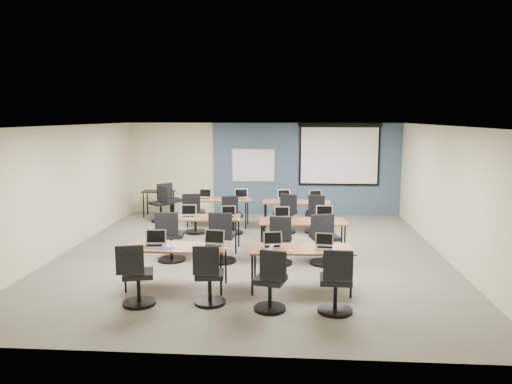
# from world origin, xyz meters

# --- Properties ---
(floor) EXTENTS (8.00, 9.00, 0.02)m
(floor) POSITION_xyz_m (0.00, 0.00, 0.00)
(floor) COLOR #6B6354
(floor) RESTS_ON ground
(ceiling) EXTENTS (8.00, 9.00, 0.02)m
(ceiling) POSITION_xyz_m (0.00, 0.00, 2.70)
(ceiling) COLOR white
(ceiling) RESTS_ON ground
(wall_back) EXTENTS (8.00, 0.04, 2.70)m
(wall_back) POSITION_xyz_m (0.00, 4.50, 1.35)
(wall_back) COLOR beige
(wall_back) RESTS_ON ground
(wall_front) EXTENTS (8.00, 0.04, 2.70)m
(wall_front) POSITION_xyz_m (0.00, -4.50, 1.35)
(wall_front) COLOR beige
(wall_front) RESTS_ON ground
(wall_left) EXTENTS (0.04, 9.00, 2.70)m
(wall_left) POSITION_xyz_m (-4.00, 0.00, 1.35)
(wall_left) COLOR beige
(wall_left) RESTS_ON ground
(wall_right) EXTENTS (0.04, 9.00, 2.70)m
(wall_right) POSITION_xyz_m (4.00, 0.00, 1.35)
(wall_right) COLOR beige
(wall_right) RESTS_ON ground
(blue_accent_panel) EXTENTS (5.50, 0.04, 2.70)m
(blue_accent_panel) POSITION_xyz_m (1.25, 4.47, 1.35)
(blue_accent_panel) COLOR #3D5977
(blue_accent_panel) RESTS_ON wall_back
(whiteboard) EXTENTS (1.28, 0.03, 0.98)m
(whiteboard) POSITION_xyz_m (-0.30, 4.43, 1.45)
(whiteboard) COLOR silver
(whiteboard) RESTS_ON wall_back
(projector_screen) EXTENTS (2.40, 0.10, 1.82)m
(projector_screen) POSITION_xyz_m (2.20, 4.41, 1.89)
(projector_screen) COLOR black
(projector_screen) RESTS_ON wall_back
(training_table_front_left) EXTENTS (1.71, 0.71, 0.73)m
(training_table_front_left) POSITION_xyz_m (-1.08, -2.15, 0.68)
(training_table_front_left) COLOR #9F6332
(training_table_front_left) RESTS_ON floor
(training_table_front_right) EXTENTS (1.71, 0.71, 0.73)m
(training_table_front_right) POSITION_xyz_m (1.01, -2.12, 0.68)
(training_table_front_right) COLOR olive
(training_table_front_right) RESTS_ON floor
(training_table_mid_left) EXTENTS (1.67, 0.70, 0.73)m
(training_table_mid_left) POSITION_xyz_m (-1.11, 0.32, 0.68)
(training_table_mid_left) COLOR brown
(training_table_mid_left) RESTS_ON floor
(training_table_mid_right) EXTENTS (1.81, 0.75, 0.73)m
(training_table_mid_right) POSITION_xyz_m (1.08, 0.07, 0.69)
(training_table_mid_right) COLOR #9D7146
(training_table_mid_right) RESTS_ON floor
(training_table_back_left) EXTENTS (1.66, 0.69, 0.73)m
(training_table_back_left) POSITION_xyz_m (-1.11, 2.70, 0.68)
(training_table_back_left) COLOR brown
(training_table_back_left) RESTS_ON floor
(training_table_back_right) EXTENTS (1.71, 0.71, 0.73)m
(training_table_back_right) POSITION_xyz_m (0.96, 2.43, 0.68)
(training_table_back_right) COLOR #98582D
(training_table_back_right) RESTS_ON floor
(laptop_0) EXTENTS (0.34, 0.29, 0.26)m
(laptop_0) POSITION_xyz_m (-1.45, -2.15, 0.79)
(laptop_0) COLOR #B2B3B5
(laptop_0) RESTS_ON training_table_front_left
(mouse_0) EXTENTS (0.06, 0.10, 0.04)m
(mouse_0) POSITION_xyz_m (-1.19, -2.24, 0.74)
(mouse_0) COLOR white
(mouse_0) RESTS_ON training_table_front_left
(task_chair_0) EXTENTS (0.52, 0.51, 0.99)m
(task_chair_0) POSITION_xyz_m (-1.51, -2.99, 0.41)
(task_chair_0) COLOR black
(task_chair_0) RESTS_ON floor
(laptop_1) EXTENTS (0.35, 0.30, 0.26)m
(laptop_1) POSITION_xyz_m (-0.46, -2.12, 0.80)
(laptop_1) COLOR silver
(laptop_1) RESTS_ON training_table_front_left
(mouse_1) EXTENTS (0.07, 0.10, 0.03)m
(mouse_1) POSITION_xyz_m (-0.23, -2.27, 0.74)
(mouse_1) COLOR white
(mouse_1) RESTS_ON training_table_front_left
(task_chair_1) EXTENTS (0.49, 0.49, 0.97)m
(task_chair_1) POSITION_xyz_m (-0.41, -2.88, 0.40)
(task_chair_1) COLOR black
(task_chair_1) RESTS_ON floor
(laptop_2) EXTENTS (0.32, 0.27, 0.24)m
(laptop_2) POSITION_xyz_m (0.53, -2.07, 0.79)
(laptop_2) COLOR #B2B2B2
(laptop_2) RESTS_ON training_table_front_right
(mouse_2) EXTENTS (0.09, 0.11, 0.03)m
(mouse_2) POSITION_xyz_m (0.84, -2.36, 0.74)
(mouse_2) COLOR white
(mouse_2) RESTS_ON training_table_front_right
(task_chair_2) EXTENTS (0.50, 0.49, 0.97)m
(task_chair_2) POSITION_xyz_m (0.55, -3.06, 0.40)
(task_chair_2) COLOR black
(task_chair_2) RESTS_ON floor
(laptop_3) EXTENTS (0.30, 0.26, 0.23)m
(laptop_3) POSITION_xyz_m (1.40, -2.06, 0.79)
(laptop_3) COLOR silver
(laptop_3) RESTS_ON training_table_front_right
(mouse_3) EXTENTS (0.06, 0.09, 0.03)m
(mouse_3) POSITION_xyz_m (1.72, -2.36, 0.74)
(mouse_3) COLOR white
(mouse_3) RESTS_ON training_table_front_right
(task_chair_3) EXTENTS (0.52, 0.52, 1.00)m
(task_chair_3) POSITION_xyz_m (1.51, -3.08, 0.41)
(task_chair_3) COLOR black
(task_chair_3) RESTS_ON floor
(laptop_4) EXTENTS (0.33, 0.28, 0.25)m
(laptop_4) POSITION_xyz_m (-1.40, 0.32, 0.79)
(laptop_4) COLOR #B1B1B9
(laptop_4) RESTS_ON training_table_mid_left
(mouse_4) EXTENTS (0.07, 0.10, 0.03)m
(mouse_4) POSITION_xyz_m (-1.29, 0.05, 0.74)
(mouse_4) COLOR white
(mouse_4) RESTS_ON training_table_mid_left
(task_chair_4) EXTENTS (0.56, 0.56, 1.04)m
(task_chair_4) POSITION_xyz_m (-1.58, -0.62, 0.43)
(task_chair_4) COLOR black
(task_chair_4) RESTS_ON floor
(laptop_5) EXTENTS (0.31, 0.27, 0.24)m
(laptop_5) POSITION_xyz_m (-0.53, 0.34, 0.79)
(laptop_5) COLOR #B7B7B7
(laptop_5) RESTS_ON training_table_mid_left
(mouse_5) EXTENTS (0.07, 0.11, 0.04)m
(mouse_5) POSITION_xyz_m (-0.27, 0.03, 0.74)
(mouse_5) COLOR white
(mouse_5) RESTS_ON training_table_mid_left
(task_chair_5) EXTENTS (0.57, 0.57, 1.04)m
(task_chair_5) POSITION_xyz_m (-0.54, -0.62, 0.43)
(task_chair_5) COLOR black
(task_chair_5) RESTS_ON floor
(laptop_6) EXTENTS (0.33, 0.28, 0.25)m
(laptop_6) POSITION_xyz_m (0.64, 0.27, 0.79)
(laptop_6) COLOR #ADACB3
(laptop_6) RESTS_ON training_table_mid_right
(mouse_6) EXTENTS (0.07, 0.10, 0.03)m
(mouse_6) POSITION_xyz_m (0.79, 0.14, 0.74)
(mouse_6) COLOR white
(mouse_6) RESTS_ON training_table_mid_right
(task_chair_6) EXTENTS (0.51, 0.51, 0.99)m
(task_chair_6) POSITION_xyz_m (0.62, -0.68, 0.41)
(task_chair_6) COLOR black
(task_chair_6) RESTS_ON floor
(laptop_7) EXTENTS (0.36, 0.31, 0.27)m
(laptop_7) POSITION_xyz_m (1.55, 0.33, 0.80)
(laptop_7) COLOR #A8A9B0
(laptop_7) RESTS_ON training_table_mid_right
(mouse_7) EXTENTS (0.06, 0.10, 0.03)m
(mouse_7) POSITION_xyz_m (1.62, 0.16, 0.74)
(mouse_7) COLOR white
(mouse_7) RESTS_ON training_table_mid_right
(task_chair_7) EXTENTS (0.57, 0.57, 1.04)m
(task_chair_7) POSITION_xyz_m (1.48, -0.62, 0.43)
(task_chair_7) COLOR black
(task_chair_7) RESTS_ON floor
(laptop_8) EXTENTS (0.34, 0.29, 0.25)m
(laptop_8) POSITION_xyz_m (-1.46, 2.71, 0.79)
(laptop_8) COLOR silver
(laptop_8) RESTS_ON training_table_back_left
(mouse_8) EXTENTS (0.07, 0.10, 0.04)m
(mouse_8) POSITION_xyz_m (-1.22, 2.44, 0.74)
(mouse_8) COLOR white
(mouse_8) RESTS_ON training_table_back_left
(task_chair_8) EXTENTS (0.54, 0.54, 1.02)m
(task_chair_8) POSITION_xyz_m (-1.57, 1.83, 0.42)
(task_chair_8) COLOR black
(task_chair_8) RESTS_ON floor
(laptop_9) EXTENTS (0.35, 0.30, 0.27)m
(laptop_9) POSITION_xyz_m (-0.50, 2.71, 0.80)
(laptop_9) COLOR silver
(laptop_9) RESTS_ON training_table_back_left
(mouse_9) EXTENTS (0.07, 0.11, 0.04)m
(mouse_9) POSITION_xyz_m (-0.24, 2.52, 0.74)
(mouse_9) COLOR white
(mouse_9) RESTS_ON training_table_back_left
(task_chair_9) EXTENTS (0.50, 0.49, 0.97)m
(task_chair_9) POSITION_xyz_m (-0.62, 1.83, 0.40)
(task_chair_9) COLOR black
(task_chair_9) RESTS_ON floor
(laptop_10) EXTENTS (0.33, 0.28, 0.25)m
(laptop_10) POSITION_xyz_m (0.63, 2.75, 0.79)
(laptop_10) COLOR #A7A7B0
(laptop_10) RESTS_ON training_table_back_right
(mouse_10) EXTENTS (0.09, 0.12, 0.04)m
(mouse_10) POSITION_xyz_m (0.78, 2.44, 0.74)
(mouse_10) COLOR white
(mouse_10) RESTS_ON training_table_back_right
(task_chair_10) EXTENTS (0.56, 0.53, 1.01)m
(task_chair_10) POSITION_xyz_m (0.70, 2.01, 0.42)
(task_chair_10) COLOR black
(task_chair_10) RESTS_ON floor
(laptop_11) EXTENTS (0.34, 0.29, 0.26)m
(laptop_11) POSITION_xyz_m (1.46, 2.66, 0.79)
(laptop_11) COLOR #BDBDBE
(laptop_11) RESTS_ON training_table_back_right
(mouse_11) EXTENTS (0.07, 0.10, 0.03)m
(mouse_11) POSITION_xyz_m (1.65, 2.55, 0.74)
(mouse_11) COLOR white
(mouse_11) RESTS_ON training_table_back_right
(task_chair_11) EXTENTS (0.50, 0.50, 0.98)m
(task_chair_11) POSITION_xyz_m (1.43, 2.08, 0.40)
(task_chair_11) COLOR black
(task_chair_11) RESTS_ON floor
(blue_mousepad) EXTENTS (0.24, 0.21, 0.01)m
(blue_mousepad) POSITION_xyz_m (-1.22, -2.32, 0.73)
(blue_mousepad) COLOR #1F22A4
(blue_mousepad) RESTS_ON training_table_front_left
(snack_bowl) EXTENTS (0.26, 0.26, 0.06)m
(snack_bowl) POSITION_xyz_m (-0.39, -2.46, 0.76)
(snack_bowl) COLOR brown
(snack_bowl) RESTS_ON training_table_front_left
(snack_plate) EXTENTS (0.19, 0.19, 0.01)m
(snack_plate) POSITION_xyz_m (0.48, -2.35, 0.74)
(snack_plate) COLOR white
(snack_plate) RESTS_ON training_table_front_right
(coffee_cup) EXTENTS (0.08, 0.08, 0.06)m
(coffee_cup) POSITION_xyz_m (0.52, -2.28, 0.77)
(coffee_cup) COLOR silver
(coffee_cup) RESTS_ON snack_plate
(utility_table) EXTENTS (0.91, 0.51, 0.75)m
(utility_table) POSITION_xyz_m (-3.02, 3.84, 0.66)
(utility_table) COLOR #311E14
(utility_table) RESTS_ON floor
(spare_chair_a) EXTENTS (0.67, 0.57, 1.04)m
(spare_chair_a) POSITION_xyz_m (-2.57, 3.45, 0.43)
(spare_chair_a) COLOR black
(spare_chair_a) RESTS_ON floor
(spare_chair_b) EXTENTS (0.63, 0.54, 1.02)m
(spare_chair_b) POSITION_xyz_m (-2.74, 3.10, 0.42)
(spare_chair_b) COLOR black
(spare_chair_b) RESTS_ON floor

